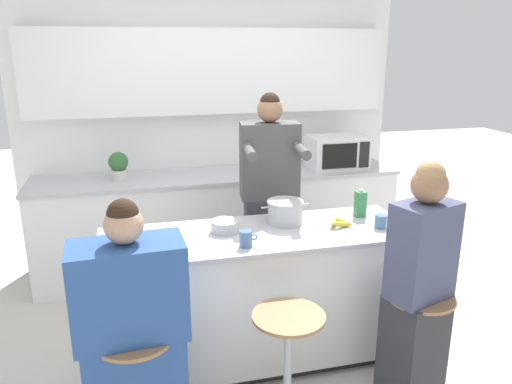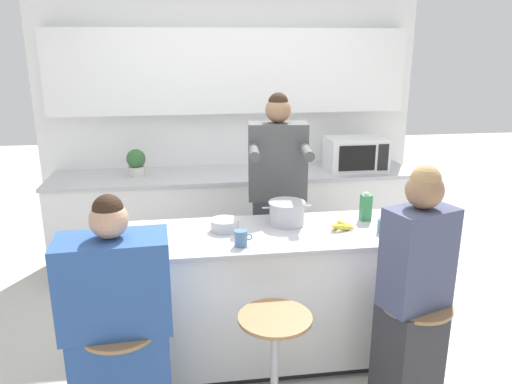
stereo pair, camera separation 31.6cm
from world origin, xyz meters
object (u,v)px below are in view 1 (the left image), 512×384
person_seated_near (418,297)px  banana_bunch (339,223)px  kitchen_island (258,296)px  person_cooking (269,209)px  bar_stool_center (288,363)px  microwave (337,152)px  coffee_cup_near (381,221)px  potted_plant (119,165)px  cooking_pot (285,212)px  juice_carton (360,204)px  bar_stool_rightmost (416,340)px  fruit_bowl (225,226)px  coffee_cup_far (246,239)px  person_wrapped_blanket (133,342)px

person_seated_near → banana_bunch: size_ratio=8.29×
kitchen_island → person_cooking: person_cooking is taller
bar_stool_center → microwave: bearing=61.3°
bar_stool_center → coffee_cup_near: 1.11m
person_cooking → banana_bunch: (0.31, -0.61, 0.08)m
person_cooking → potted_plant: 1.42m
person_seated_near → cooking_pot: bearing=107.6°
coffee_cup_near → juice_carton: 0.25m
person_seated_near → cooking_pot: (-0.56, 0.76, 0.30)m
bar_stool_center → cooking_pot: 1.00m
bar_stool_rightmost → cooking_pot: size_ratio=2.08×
bar_stool_center → banana_bunch: (0.54, 0.62, 0.55)m
person_seated_near → bar_stool_rightmost: bearing=7.3°
kitchen_island → person_seated_near: size_ratio=1.35×
fruit_bowl → microwave: (1.33, 1.34, 0.14)m
kitchen_island → fruit_bowl: size_ratio=10.83×
kitchen_island → bar_stool_rightmost: bearing=-37.9°
cooking_pot → coffee_cup_near: cooking_pot is taller
person_seated_near → juice_carton: 0.83m
bar_stool_rightmost → coffee_cup_near: 0.76m
coffee_cup_near → person_cooking: bearing=128.6°
bar_stool_center → fruit_bowl: 0.93m
person_seated_near → coffee_cup_near: 0.59m
person_cooking → juice_carton: 0.71m
kitchen_island → person_cooking: size_ratio=1.15×
coffee_cup_far → juice_carton: bearing=20.6°
bar_stool_center → person_cooking: (0.24, 1.23, 0.46)m
potted_plant → fruit_bowl: bearing=-64.2°
juice_carton → potted_plant: size_ratio=0.80×
coffee_cup_far → potted_plant: size_ratio=0.45×
coffee_cup_far → microwave: 2.05m
potted_plant → microwave: bearing=-1.2°
bar_stool_rightmost → fruit_bowl: (-1.00, 0.69, 0.56)m
kitchen_island → person_seated_near: person_seated_near is taller
cooking_pot → microwave: microwave is taller
kitchen_island → person_seated_near: 1.02m
bar_stool_center → potted_plant: size_ratio=2.84×
kitchen_island → coffee_cup_far: bearing=-122.5°
kitchen_island → potted_plant: size_ratio=8.23×
person_wrapped_blanket → person_seated_near: (1.58, 0.00, 0.04)m
person_cooking → person_wrapped_blanket: (-1.04, -1.22, -0.21)m
cooking_pot → microwave: size_ratio=0.61×
bar_stool_center → bar_stool_rightmost: size_ratio=1.00×
person_cooking → banana_bunch: size_ratio=9.72×
person_cooking → microwave: (0.89, 0.82, 0.23)m
kitchen_island → coffee_cup_near: 0.94m
coffee_cup_near → fruit_bowl: bearing=169.7°
person_cooking → coffee_cup_far: 0.88m
person_seated_near → fruit_bowl: 1.23m
banana_bunch → microwave: bearing=67.8°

